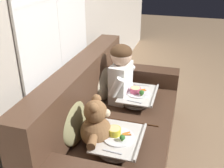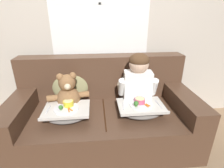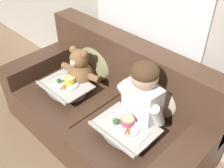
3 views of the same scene
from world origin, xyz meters
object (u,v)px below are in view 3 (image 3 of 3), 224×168
couch (108,109)px  throw_pillow_behind_teddy (96,59)px  throw_pillow_behind_child (157,94)px  lap_tray_teddy (66,88)px  teddy_bear (80,70)px  lap_tray_child (125,130)px  child_figure (143,93)px

couch → throw_pillow_behind_teddy: bearing=151.4°
throw_pillow_behind_child → lap_tray_teddy: throw_pillow_behind_child is taller
throw_pillow_behind_child → lap_tray_teddy: 0.87m
teddy_bear → lap_tray_teddy: 0.22m
throw_pillow_behind_teddy → lap_tray_child: 0.87m
couch → teddy_bear: couch is taller
throw_pillow_behind_teddy → lap_tray_child: throw_pillow_behind_teddy is taller
throw_pillow_behind_child → throw_pillow_behind_teddy: 0.76m
lap_tray_teddy → child_figure: bearing=13.7°
throw_pillow_behind_teddy → teddy_bear: bearing=-89.7°
lap_tray_teddy → throw_pillow_behind_child: bearing=27.1°
couch → throw_pillow_behind_child: bearing=28.6°
throw_pillow_behind_child → lap_tray_teddy: bearing=-152.9°
lap_tray_teddy → lap_tray_child: bearing=-0.0°
throw_pillow_behind_teddy → teddy_bear: size_ratio=1.00×
teddy_bear → couch: bearing=0.2°
child_figure → lap_tray_child: child_figure is taller
throw_pillow_behind_child → throw_pillow_behind_teddy: size_ratio=0.99×
throw_pillow_behind_teddy → lap_tray_teddy: 0.42m
throw_pillow_behind_child → throw_pillow_behind_teddy: (-0.76, 0.00, 0.00)m
child_figure → teddy_bear: size_ratio=1.34×
throw_pillow_behind_child → throw_pillow_behind_teddy: throw_pillow_behind_teddy is taller
teddy_bear → lap_tray_teddy: (-0.00, -0.18, -0.12)m
couch → lap_tray_child: size_ratio=4.11×
lap_tray_child → lap_tray_teddy: size_ratio=1.05×
couch → throw_pillow_behind_child: couch is taller
throw_pillow_behind_teddy → lap_tray_child: (0.76, -0.39, -0.15)m
throw_pillow_behind_teddy → lap_tray_child: bearing=-27.2°
couch → throw_pillow_behind_teddy: size_ratio=4.32×
throw_pillow_behind_child → throw_pillow_behind_teddy: bearing=180.0°
lap_tray_child → throw_pillow_behind_child: bearing=89.9°
throw_pillow_behind_child → child_figure: (-0.00, -0.20, 0.13)m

